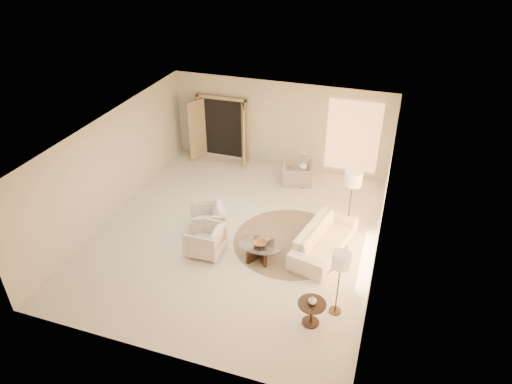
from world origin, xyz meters
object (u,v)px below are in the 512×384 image
(side_table, at_px, (302,176))
(floor_lamp_near, at_px, (353,181))
(armchair_left, at_px, (208,219))
(bowl, at_px, (260,243))
(end_table, at_px, (312,309))
(floor_lamp_far, at_px, (341,263))
(accent_chair, at_px, (297,171))
(sofa, at_px, (324,239))
(coffee_table, at_px, (260,249))
(end_vase, at_px, (312,300))
(armchair_right, at_px, (205,239))
(side_vase, at_px, (303,166))

(side_table, height_order, floor_lamp_near, floor_lamp_near)
(armchair_left, distance_m, bowl, 1.67)
(end_table, relative_size, floor_lamp_far, 0.37)
(armchair_left, height_order, accent_chair, armchair_left)
(sofa, height_order, armchair_left, armchair_left)
(sofa, xyz_separation_m, end_table, (0.21, -2.40, 0.03))
(floor_lamp_near, bearing_deg, coffee_table, -136.47)
(end_table, bearing_deg, coffee_table, 134.41)
(bowl, bearing_deg, end_vase, -45.59)
(armchair_right, height_order, side_vase, armchair_right)
(accent_chair, height_order, coffee_table, accent_chair)
(floor_lamp_near, bearing_deg, side_table, 130.82)
(coffee_table, distance_m, end_table, 2.29)
(armchair_left, height_order, armchair_right, armchair_left)
(end_table, bearing_deg, floor_lamp_near, 86.18)
(side_table, distance_m, side_vase, 0.35)
(accent_chair, distance_m, coffee_table, 3.75)
(end_vase, bearing_deg, floor_lamp_far, 47.68)
(armchair_left, distance_m, side_table, 3.57)
(floor_lamp_near, distance_m, bowl, 2.74)
(sofa, relative_size, side_table, 4.12)
(coffee_table, bearing_deg, floor_lamp_far, -30.12)
(floor_lamp_far, bearing_deg, end_table, -132.32)
(armchair_left, relative_size, coffee_table, 0.80)
(side_table, xyz_separation_m, bowl, (-0.17, -3.65, 0.09))
(end_vase, bearing_deg, armchair_right, 154.26)
(armchair_left, relative_size, accent_chair, 0.89)
(armchair_left, bearing_deg, floor_lamp_far, 36.43)
(end_table, bearing_deg, side_table, 105.16)
(coffee_table, distance_m, side_vase, 3.68)
(side_vase, bearing_deg, bowl, -92.64)
(side_table, bearing_deg, end_vase, -74.84)
(accent_chair, bearing_deg, floor_lamp_near, 118.15)
(coffee_table, relative_size, end_vase, 6.15)
(end_vase, relative_size, side_vase, 0.68)
(side_table, xyz_separation_m, side_vase, (0.00, 0.00, 0.35))
(sofa, distance_m, accent_chair, 3.30)
(coffee_table, xyz_separation_m, end_vase, (1.60, -1.63, 0.38))
(accent_chair, bearing_deg, end_table, 92.44)
(bowl, bearing_deg, armchair_left, 161.29)
(accent_chair, distance_m, side_table, 0.22)
(accent_chair, bearing_deg, side_table, 138.05)
(accent_chair, bearing_deg, end_vase, 92.44)
(floor_lamp_far, height_order, end_vase, floor_lamp_far)
(armchair_right, bearing_deg, floor_lamp_far, 74.05)
(end_table, distance_m, side_vase, 5.48)
(accent_chair, distance_m, floor_lamp_far, 5.39)
(coffee_table, height_order, side_table, side_table)
(armchair_right, xyz_separation_m, coffee_table, (1.32, 0.22, -0.17))
(armchair_right, height_order, end_vase, armchair_right)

